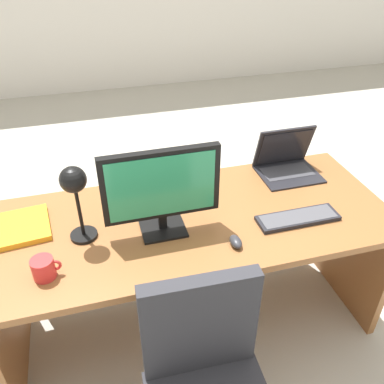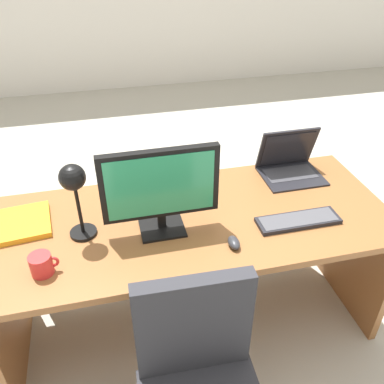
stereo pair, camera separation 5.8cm
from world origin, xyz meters
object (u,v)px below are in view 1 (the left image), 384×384
(laptop, at_px, (286,158))
(book, at_px, (22,227))
(desk, at_px, (191,244))
(mouse, at_px, (236,242))
(desk_lamp, at_px, (75,189))
(coffee_mug, at_px, (44,268))
(monitor, at_px, (161,188))
(keyboard, at_px, (298,218))

(laptop, distance_m, book, 1.40)
(desk, height_order, mouse, mouse)
(book, bearing_deg, desk_lamp, -28.88)
(book, relative_size, coffee_mug, 2.46)
(mouse, distance_m, desk_lamp, 0.71)
(monitor, bearing_deg, coffee_mug, -163.16)
(mouse, distance_m, book, 0.97)
(book, bearing_deg, keyboard, -12.40)
(mouse, height_order, coffee_mug, coffee_mug)
(keyboard, bearing_deg, mouse, -165.64)
(keyboard, height_order, book, book)
(monitor, relative_size, desk_lamp, 1.37)
(desk, height_order, laptop, laptop)
(laptop, xyz_separation_m, desk_lamp, (-1.12, -0.31, 0.19))
(desk_lamp, bearing_deg, desk, 8.53)
(keyboard, height_order, desk_lamp, desk_lamp)
(desk, height_order, keyboard, keyboard)
(laptop, distance_m, coffee_mug, 1.37)
(desk, relative_size, book, 6.67)
(keyboard, height_order, mouse, mouse)
(laptop, xyz_separation_m, mouse, (-0.49, -0.52, -0.06))
(keyboard, height_order, coffee_mug, coffee_mug)
(desk_lamp, bearing_deg, coffee_mug, -130.72)
(monitor, relative_size, keyboard, 1.30)
(desk_lamp, bearing_deg, laptop, 15.32)
(desk, distance_m, monitor, 0.49)
(monitor, distance_m, laptop, 0.85)
(keyboard, bearing_deg, coffee_mug, -176.90)
(monitor, relative_size, laptop, 1.58)
(desk, xyz_separation_m, mouse, (0.12, -0.29, 0.23))
(desk, xyz_separation_m, laptop, (0.61, 0.23, 0.29))
(laptop, relative_size, keyboard, 0.83)
(desk_lamp, distance_m, book, 0.40)
(monitor, height_order, desk_lamp, monitor)
(desk, bearing_deg, desk_lamp, -171.47)
(book, bearing_deg, mouse, -21.89)
(desk_lamp, bearing_deg, keyboard, -7.31)
(monitor, height_order, keyboard, monitor)
(keyboard, relative_size, mouse, 4.55)
(desk, distance_m, laptop, 0.71)
(desk, relative_size, keyboard, 4.84)
(desk_lamp, bearing_deg, book, 151.12)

